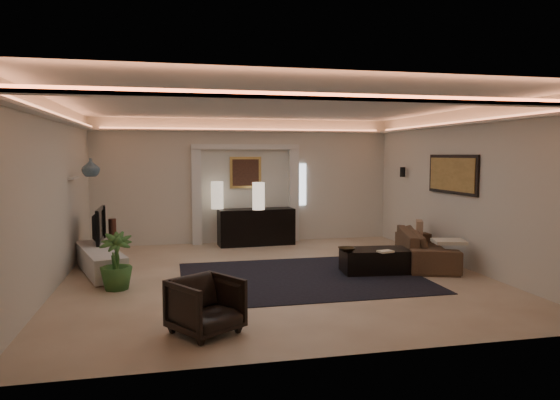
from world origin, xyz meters
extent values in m
plane|color=beige|center=(0.00, 0.00, 0.00)|extent=(7.00, 7.00, 0.00)
plane|color=white|center=(0.00, 0.00, 2.90)|extent=(7.00, 7.00, 0.00)
plane|color=beige|center=(0.00, 3.50, 1.45)|extent=(7.00, 0.00, 7.00)
plane|color=beige|center=(0.00, -3.50, 1.45)|extent=(7.00, 0.00, 7.00)
plane|color=beige|center=(-3.50, 0.00, 1.45)|extent=(0.00, 7.00, 7.00)
plane|color=beige|center=(3.50, 0.00, 1.45)|extent=(0.00, 7.00, 7.00)
cube|color=silver|center=(0.00, 0.00, 2.62)|extent=(7.00, 7.00, 0.04)
cube|color=white|center=(1.35, 3.48, 1.35)|extent=(0.25, 0.03, 1.00)
cube|color=black|center=(0.40, -0.20, 0.01)|extent=(4.00, 3.00, 0.01)
cube|color=silver|center=(-1.15, 3.40, 1.10)|extent=(0.22, 0.20, 2.20)
cube|color=silver|center=(1.15, 3.40, 1.10)|extent=(0.22, 0.20, 2.20)
cube|color=silver|center=(0.00, 3.40, 2.25)|extent=(2.52, 0.20, 0.12)
cube|color=tan|center=(0.00, 3.47, 1.65)|extent=(0.74, 0.04, 0.74)
cube|color=#4C2D1E|center=(0.00, 3.44, 1.65)|extent=(0.62, 0.02, 0.62)
cube|color=black|center=(3.47, 0.30, 1.70)|extent=(0.04, 1.64, 0.74)
cube|color=tan|center=(3.44, 0.30, 1.70)|extent=(0.02, 1.50, 0.62)
cylinder|color=black|center=(3.38, 2.20, 1.68)|extent=(0.12, 0.12, 0.22)
cube|color=silver|center=(-3.44, 1.40, 1.65)|extent=(0.10, 0.55, 0.04)
cube|color=#2F2720|center=(0.17, 3.04, 0.40)|extent=(1.76, 0.64, 0.86)
cylinder|color=beige|center=(-0.69, 3.25, 1.09)|extent=(0.29, 0.29, 0.63)
cylinder|color=beige|center=(0.20, 2.86, 1.09)|extent=(0.36, 0.36, 0.62)
cube|color=silver|center=(-2.98, 0.91, 0.23)|extent=(1.14, 2.18, 0.40)
imported|color=black|center=(-3.15, 1.64, 0.77)|extent=(1.13, 0.16, 0.65)
cylinder|color=#49281E|center=(-2.86, 1.97, 0.64)|extent=(0.19, 0.19, 0.40)
imported|color=slate|center=(-3.15, 1.43, 1.84)|extent=(0.39, 0.39, 0.33)
imported|color=#356328|center=(-2.58, -0.31, 0.44)|extent=(0.50, 0.50, 0.88)
imported|color=#362516|center=(2.97, 0.35, 0.32)|extent=(2.33, 1.47, 0.63)
cube|color=beige|center=(3.02, -0.39, 0.55)|extent=(0.62, 0.55, 0.06)
cube|color=#A27F61|center=(3.15, 0.93, 0.55)|extent=(0.27, 0.41, 0.40)
cube|color=black|center=(1.75, -0.13, 0.20)|extent=(1.21, 0.74, 0.43)
imported|color=black|center=(1.18, -0.23, 0.45)|extent=(0.29, 0.29, 0.07)
cube|color=#FAE4BC|center=(1.80, -0.44, 0.42)|extent=(0.28, 0.23, 0.03)
imported|color=black|center=(-1.37, -2.53, 0.33)|extent=(0.98, 0.98, 0.65)
camera|label=1|loc=(-1.75, -8.28, 2.07)|focal=32.32mm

